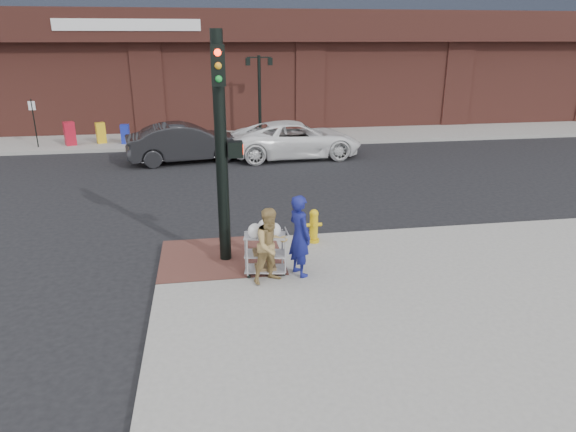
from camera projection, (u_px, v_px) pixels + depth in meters
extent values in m
plane|color=black|center=(251.00, 278.00, 11.22)|extent=(220.00, 220.00, 0.00)
cube|color=gray|center=(364.00, 99.00, 42.92)|extent=(65.00, 36.00, 0.15)
cube|color=#563028|center=(221.00, 257.00, 11.92)|extent=(2.80, 2.40, 0.01)
cylinder|color=black|center=(260.00, 97.00, 25.73)|extent=(0.16, 0.16, 4.00)
cube|color=black|center=(259.00, 57.00, 25.10)|extent=(1.20, 0.06, 0.06)
cube|color=black|center=(248.00, 62.00, 25.08)|extent=(0.22, 0.22, 0.35)
cube|color=black|center=(270.00, 62.00, 25.25)|extent=(0.22, 0.22, 0.35)
cylinder|color=black|center=(35.00, 123.00, 23.49)|extent=(0.05, 0.05, 2.20)
cylinder|color=black|center=(221.00, 152.00, 11.02)|extent=(0.26, 0.26, 5.00)
cube|color=black|center=(235.00, 149.00, 11.05)|extent=(0.32, 0.28, 0.34)
cube|color=#FF260C|center=(243.00, 149.00, 11.07)|extent=(0.02, 0.18, 0.22)
cube|color=black|center=(218.00, 66.00, 10.16)|extent=(0.28, 0.18, 0.80)
imported|color=navy|center=(300.00, 236.00, 10.78)|extent=(0.64, 0.76, 1.78)
imported|color=#A0824B|center=(271.00, 246.00, 10.49)|extent=(0.96, 0.88, 1.60)
imported|color=black|center=(186.00, 143.00, 21.47)|extent=(5.12, 2.55, 1.61)
imported|color=white|center=(296.00, 139.00, 22.26)|extent=(5.76, 2.87, 1.57)
cube|color=#9A9A9F|center=(265.00, 236.00, 10.82)|extent=(0.93, 0.62, 0.03)
cube|color=#9A9A9F|center=(265.00, 254.00, 10.95)|extent=(0.93, 0.62, 0.03)
cube|color=#9A9A9F|center=(265.00, 269.00, 11.07)|extent=(0.93, 0.62, 0.03)
cube|color=black|center=(269.00, 228.00, 10.82)|extent=(0.21, 0.13, 0.31)
cube|color=brown|center=(260.00, 252.00, 10.92)|extent=(0.29, 0.33, 0.08)
cube|color=brown|center=(265.00, 267.00, 11.05)|extent=(0.44, 0.35, 0.07)
cylinder|color=gold|center=(314.00, 240.00, 12.80)|extent=(0.28, 0.28, 0.08)
cylinder|color=gold|center=(314.00, 227.00, 12.68)|extent=(0.20, 0.20, 0.62)
sphere|color=gold|center=(314.00, 214.00, 12.57)|extent=(0.22, 0.22, 0.22)
cylinder|color=gold|center=(314.00, 225.00, 12.66)|extent=(0.40, 0.09, 0.09)
cube|color=#B31427|center=(70.00, 134.00, 24.10)|extent=(0.59, 0.57, 1.10)
cube|color=yellow|center=(101.00, 133.00, 24.63)|extent=(0.51, 0.49, 0.97)
cube|color=#18279F|center=(125.00, 134.00, 24.50)|extent=(0.39, 0.35, 0.92)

